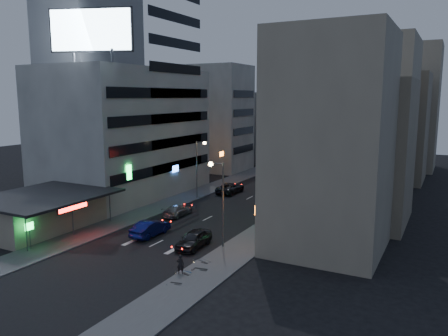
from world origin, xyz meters
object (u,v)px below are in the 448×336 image
Objects in this scene: road_car_silver at (178,210)px; parked_car_right_far at (295,192)px; road_car_blue at (151,228)px; scooter_silver_b at (210,256)px; parked_car_left at (230,188)px; parked_car_right_near at (194,239)px; scooter_blue at (192,267)px; scooter_black_a at (183,277)px; person at (180,264)px; scooter_silver_a at (192,268)px; parked_car_right_mid at (276,204)px; scooter_black_b at (208,263)px.

parked_car_right_far is at bearing -122.30° from road_car_silver.
road_car_blue is 2.66× the size of scooter_silver_b.
parked_car_left reaches higher than road_car_silver.
parked_car_right_near is 1.04× the size of road_car_silver.
road_car_silver is at bearing 90.10° from parked_car_left.
scooter_blue is at bearing 145.24° from road_car_blue.
road_car_silver is 2.89× the size of scooter_black_a.
parked_car_right_far is at bearing -170.76° from parked_car_left.
parked_car_right_far is 2.80× the size of scooter_silver_b.
parked_car_left reaches higher than scooter_silver_b.
scooter_silver_b is at bearing -91.48° from parked_car_right_far.
person is (0.70, -30.30, 0.17)m from parked_car_right_far.
scooter_silver_a is at bearing -167.66° from scooter_silver_b.
parked_car_right_mid reaches higher than scooter_silver_a.
scooter_silver_a is (1.59, -22.45, -0.07)m from parked_car_right_mid.
parked_car_right_mid is 22.51m from scooter_silver_a.
parked_car_left is 32.22m from scooter_black_a.
parked_car_left reaches higher than scooter_black_a.
person is at bearing 27.10° from scooter_black_a.
scooter_black_b is at bearing -18.07° from scooter_black_a.
scooter_silver_a is at bearing 144.52° from road_car_blue.
road_car_silver is 2.59× the size of scooter_silver_a.
parked_car_right_near is 6.61m from scooter_silver_a.
scooter_black_a is 2.15m from scooter_blue.
parked_car_right_far is 3.25× the size of person.
road_car_blue reaches higher than scooter_black_a.
parked_car_right_near is 6.27m from scooter_blue.
scooter_silver_b reaches higher than scooter_silver_a.
parked_car_right_far is 24.52m from road_car_blue.
person is at bearing 140.24° from road_car_blue.
road_car_blue is at bearing 101.62° from road_car_silver.
scooter_silver_a is 1.01× the size of scooter_black_b.
person is (10.04, -14.62, 0.25)m from road_car_silver.
parked_car_right_mid reaches higher than scooter_blue.
parked_car_right_far is 2.95× the size of scooter_black_b.
scooter_silver_a is at bearing -62.49° from parked_car_right_near.
scooter_blue is (0.71, 0.65, -0.31)m from person.
scooter_black_b is at bearing -90.47° from parked_car_right_far.
parked_car_right_near is at bearing 129.91° from road_car_silver.
scooter_silver_b reaches higher than scooter_black_a.
scooter_silver_b is at bearing 132.32° from road_car_silver.
scooter_blue is (8.97, -6.32, -0.20)m from road_car_blue.
road_car_silver is at bearing 37.57° from scooter_blue.
scooter_black_a is at bearing 123.38° from road_car_silver.
scooter_black_a is at bearing -67.14° from parked_car_right_near.
parked_car_left is 3.15× the size of scooter_black_b.
road_car_silver is (0.08, -14.11, -0.10)m from parked_car_left.
parked_car_right_mid is 19.68m from scooter_silver_b.
scooter_silver_a is 1.11× the size of scooter_blue.
parked_car_right_near is 24.32m from parked_car_right_far.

